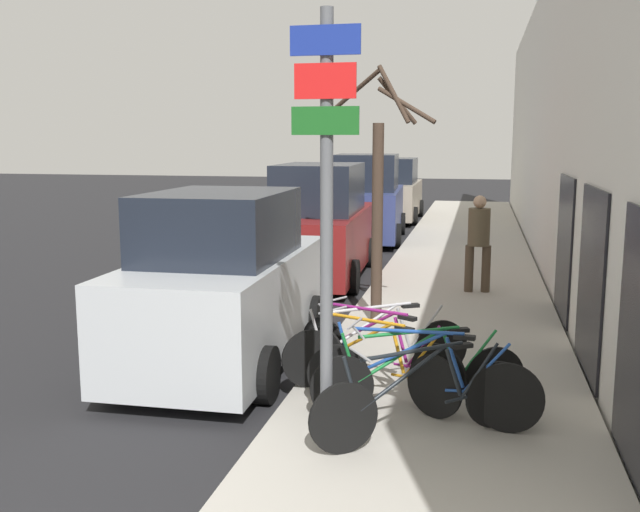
# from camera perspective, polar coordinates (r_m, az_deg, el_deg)

# --- Properties ---
(ground_plane) EXTENTS (80.00, 80.00, 0.00)m
(ground_plane) POSITION_cam_1_polar(r_m,az_deg,el_deg) (14.16, 0.39, -2.36)
(ground_plane) COLOR black
(sidewalk_curb) EXTENTS (3.20, 32.00, 0.15)m
(sidewalk_curb) POSITION_cam_1_polar(r_m,az_deg,el_deg) (16.59, 11.28, -0.55)
(sidewalk_curb) COLOR #ADA89E
(sidewalk_curb) RESTS_ON ground
(building_facade) EXTENTS (0.23, 32.00, 6.50)m
(building_facade) POSITION_cam_1_polar(r_m,az_deg,el_deg) (16.36, 17.87, 10.16)
(building_facade) COLOR silver
(building_facade) RESTS_ON ground
(signpost) EXTENTS (0.59, 0.13, 3.78)m
(signpost) POSITION_cam_1_polar(r_m,az_deg,el_deg) (6.06, 0.51, 3.42)
(signpost) COLOR #595B60
(signpost) RESTS_ON sidewalk_curb
(bicycle_0) EXTENTS (1.85, 1.28, 0.89)m
(bicycle_0) POSITION_cam_1_polar(r_m,az_deg,el_deg) (6.65, 8.24, -11.31)
(bicycle_0) COLOR black
(bicycle_0) RESTS_ON sidewalk_curb
(bicycle_1) EXTENTS (2.32, 0.50, 0.93)m
(bicycle_1) POSITION_cam_1_polar(r_m,az_deg,el_deg) (7.07, 7.98, -9.90)
(bicycle_1) COLOR black
(bicycle_1) RESTS_ON sidewalk_curb
(bicycle_2) EXTENTS (2.06, 0.91, 0.88)m
(bicycle_2) POSITION_cam_1_polar(r_m,az_deg,el_deg) (7.26, 7.99, -9.53)
(bicycle_2) COLOR black
(bicycle_2) RESTS_ON sidewalk_curb
(bicycle_3) EXTENTS (1.86, 1.15, 0.88)m
(bicycle_3) POSITION_cam_1_polar(r_m,az_deg,el_deg) (7.60, 4.41, -8.62)
(bicycle_3) COLOR black
(bicycle_3) RESTS_ON sidewalk_curb
(bicycle_4) EXTENTS (1.97, 1.18, 0.92)m
(bicycle_4) POSITION_cam_1_polar(r_m,az_deg,el_deg) (7.89, 4.57, -7.83)
(bicycle_4) COLOR black
(bicycle_4) RESTS_ON sidewalk_curb
(bicycle_5) EXTENTS (1.97, 1.07, 0.90)m
(bicycle_5) POSITION_cam_1_polar(r_m,az_deg,el_deg) (8.14, 4.61, -7.35)
(bicycle_5) COLOR black
(bicycle_5) RESTS_ON sidewalk_curb
(parked_car_0) EXTENTS (2.03, 4.20, 2.23)m
(parked_car_0) POSITION_cam_1_polar(r_m,az_deg,el_deg) (9.15, -7.66, -2.43)
(parked_car_0) COLOR #B2B7BC
(parked_car_0) RESTS_ON ground
(parked_car_1) EXTENTS (2.09, 4.83, 2.38)m
(parked_car_1) POSITION_cam_1_polar(r_m,az_deg,el_deg) (14.70, 0.06, 2.30)
(parked_car_1) COLOR maroon
(parked_car_1) RESTS_ON ground
(parked_car_2) EXTENTS (2.33, 4.66, 2.46)m
(parked_car_2) POSITION_cam_1_polar(r_m,az_deg,el_deg) (20.32, 3.72, 4.33)
(parked_car_2) COLOR navy
(parked_car_2) RESTS_ON ground
(parked_car_3) EXTENTS (2.02, 4.56, 2.22)m
(parked_car_3) POSITION_cam_1_polar(r_m,az_deg,el_deg) (25.54, 5.84, 5.09)
(parked_car_3) COLOR gray
(parked_car_3) RESTS_ON ground
(pedestrian_near) EXTENTS (0.45, 0.39, 1.74)m
(pedestrian_near) POSITION_cam_1_polar(r_m,az_deg,el_deg) (13.00, 12.58, 1.53)
(pedestrian_near) COLOR #4C3D2D
(pedestrian_near) RESTS_ON sidewalk_curb
(street_tree) EXTENTS (2.00, 1.19, 3.76)m
(street_tree) POSITION_cam_1_polar(r_m,az_deg,el_deg) (10.53, 4.63, 4.42)
(street_tree) COLOR #3D2D23
(street_tree) RESTS_ON sidewalk_curb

